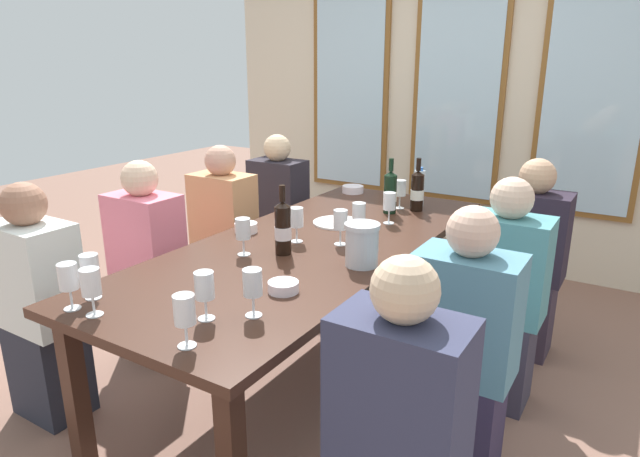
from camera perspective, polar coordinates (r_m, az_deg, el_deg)
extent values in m
plane|color=#845C4C|center=(3.02, -0.75, -14.83)|extent=(12.00, 12.00, 0.00)
cube|color=beige|center=(4.53, 14.43, 14.71)|extent=(4.18, 0.06, 2.90)
cube|color=brown|center=(4.86, 3.17, 15.33)|extent=(0.72, 0.03, 1.88)
cube|color=silver|center=(4.85, 3.08, 15.33)|extent=(0.64, 0.01, 1.80)
cube|color=brown|center=(4.49, 14.25, 14.71)|extent=(0.72, 0.03, 1.88)
cube|color=silver|center=(4.47, 14.18, 14.70)|extent=(0.64, 0.01, 1.80)
cube|color=brown|center=(4.29, 26.71, 13.37)|extent=(0.72, 0.03, 1.88)
cube|color=silver|center=(4.27, 26.69, 13.37)|extent=(0.64, 0.01, 1.80)
cube|color=#3C2218|center=(2.71, -0.81, -1.80)|extent=(0.98, 2.38, 0.04)
cube|color=#3C2218|center=(2.42, -24.04, -15.62)|extent=(0.07, 0.07, 0.70)
cube|color=#3C2218|center=(3.91, 2.93, -1.53)|extent=(0.07, 0.07, 0.70)
cube|color=#3C2218|center=(3.62, 13.96, -3.59)|extent=(0.07, 0.07, 0.70)
cylinder|color=white|center=(3.01, 1.84, 0.62)|extent=(0.27, 0.27, 0.01)
cylinder|color=silver|center=(2.38, 4.38, -1.92)|extent=(0.14, 0.14, 0.17)
cylinder|color=silver|center=(2.35, 4.43, 0.28)|extent=(0.16, 0.16, 0.02)
cylinder|color=black|center=(3.22, 7.31, 3.55)|extent=(0.08, 0.07, 0.22)
cone|color=black|center=(3.19, 7.39, 5.72)|extent=(0.08, 0.07, 0.02)
cylinder|color=black|center=(3.18, 7.42, 6.59)|extent=(0.03, 0.03, 0.08)
cylinder|color=white|center=(3.22, 7.30, 3.36)|extent=(0.08, 0.08, 0.06)
cylinder|color=black|center=(3.29, 10.08, 3.68)|extent=(0.08, 0.07, 0.22)
cone|color=black|center=(3.27, 10.19, 5.73)|extent=(0.08, 0.07, 0.02)
cylinder|color=black|center=(3.26, 10.23, 6.59)|extent=(0.03, 0.03, 0.08)
cylinder|color=white|center=(3.30, 10.07, 3.50)|extent=(0.08, 0.08, 0.06)
cylinder|color=black|center=(2.51, -3.87, -0.20)|extent=(0.07, 0.07, 0.23)
cone|color=black|center=(2.48, -3.93, 2.55)|extent=(0.07, 0.07, 0.02)
cylinder|color=black|center=(2.46, -3.95, 3.67)|extent=(0.03, 0.03, 0.08)
cylinder|color=silver|center=(2.51, -3.87, -0.45)|extent=(0.08, 0.08, 0.06)
cylinder|color=white|center=(3.72, 3.44, 4.10)|extent=(0.14, 0.14, 0.05)
cylinder|color=white|center=(2.87, -7.71, 0.10)|extent=(0.12, 0.12, 0.05)
cylinder|color=white|center=(2.13, -3.84, -6.07)|extent=(0.12, 0.12, 0.04)
cylinder|color=white|center=(3.41, 10.28, 4.14)|extent=(0.06, 0.06, 0.22)
cylinder|color=blue|center=(3.38, 10.39, 6.12)|extent=(0.04, 0.04, 0.02)
cylinder|color=white|center=(1.80, -13.66, -11.77)|extent=(0.06, 0.06, 0.00)
cylinder|color=white|center=(1.78, -13.75, -10.65)|extent=(0.01, 0.01, 0.07)
cylinder|color=white|center=(1.75, -13.95, -8.18)|extent=(0.07, 0.07, 0.09)
cylinder|color=maroon|center=(1.76, -13.88, -9.10)|extent=(0.06, 0.06, 0.03)
cylinder|color=white|center=(3.35, 8.25, 2.13)|extent=(0.06, 0.06, 0.00)
cylinder|color=white|center=(3.34, 8.28, 2.78)|extent=(0.01, 0.01, 0.07)
cylinder|color=white|center=(3.32, 8.35, 4.20)|extent=(0.07, 0.07, 0.09)
cylinder|color=white|center=(2.71, -2.44, -1.34)|extent=(0.06, 0.06, 0.00)
cylinder|color=white|center=(2.70, -2.45, -0.55)|extent=(0.01, 0.01, 0.07)
cylinder|color=white|center=(2.67, -2.47, 1.19)|extent=(0.07, 0.07, 0.09)
cylinder|color=white|center=(2.80, 4.02, -0.73)|extent=(0.06, 0.06, 0.00)
cylinder|color=white|center=(2.79, 4.03, 0.04)|extent=(0.01, 0.01, 0.07)
cylinder|color=white|center=(2.77, 4.07, 1.72)|extent=(0.07, 0.07, 0.09)
cylinder|color=#590C19|center=(2.77, 4.06, 1.12)|extent=(0.06, 0.06, 0.03)
cylinder|color=white|center=(1.96, -11.73, -9.15)|extent=(0.06, 0.06, 0.00)
cylinder|color=white|center=(1.94, -11.80, -8.11)|extent=(0.01, 0.01, 0.07)
cylinder|color=white|center=(1.91, -11.95, -5.80)|extent=(0.07, 0.07, 0.09)
cylinder|color=#590C19|center=(1.92, -11.90, -6.55)|extent=(0.06, 0.06, 0.04)
cylinder|color=white|center=(2.25, -22.49, -6.67)|extent=(0.06, 0.06, 0.00)
cylinder|color=white|center=(2.23, -22.61, -5.74)|extent=(0.01, 0.01, 0.07)
cylinder|color=white|center=(2.20, -22.86, -3.69)|extent=(0.07, 0.07, 0.09)
cylinder|color=maroon|center=(2.21, -22.77, -4.46)|extent=(0.06, 0.06, 0.03)
cylinder|color=white|center=(3.03, 7.15, 0.57)|extent=(0.06, 0.06, 0.00)
cylinder|color=white|center=(3.02, 7.18, 1.29)|extent=(0.01, 0.01, 0.07)
cylinder|color=white|center=(3.00, 7.24, 2.85)|extent=(0.07, 0.07, 0.09)
cylinder|color=#590C19|center=(3.01, 7.21, 2.23)|extent=(0.06, 0.06, 0.02)
cylinder|color=white|center=(2.55, -7.91, -2.68)|extent=(0.06, 0.06, 0.00)
cylinder|color=white|center=(2.54, -7.95, -1.84)|extent=(0.01, 0.01, 0.07)
cylinder|color=white|center=(2.51, -8.03, 0.00)|extent=(0.07, 0.07, 0.09)
cylinder|color=maroon|center=(2.52, -8.00, -0.68)|extent=(0.06, 0.06, 0.03)
cylinder|color=white|center=(2.18, -24.35, -7.58)|extent=(0.06, 0.06, 0.00)
cylinder|color=white|center=(2.17, -24.48, -6.63)|extent=(0.01, 0.01, 0.07)
cylinder|color=white|center=(2.14, -24.76, -4.54)|extent=(0.07, 0.07, 0.09)
cylinder|color=beige|center=(2.15, -24.64, -5.42)|extent=(0.06, 0.06, 0.02)
cylinder|color=white|center=(2.10, -22.39, -8.29)|extent=(0.06, 0.06, 0.00)
cylinder|color=white|center=(2.09, -22.52, -7.31)|extent=(0.01, 0.01, 0.07)
cylinder|color=white|center=(2.06, -22.78, -5.14)|extent=(0.07, 0.07, 0.09)
cylinder|color=beige|center=(2.07, -22.68, -5.96)|extent=(0.06, 0.06, 0.03)
cylinder|color=white|center=(1.96, -6.91, -8.95)|extent=(0.06, 0.06, 0.00)
cylinder|color=white|center=(1.94, -6.95, -7.90)|extent=(0.01, 0.01, 0.07)
cylinder|color=white|center=(1.91, -7.04, -5.58)|extent=(0.07, 0.07, 0.09)
cylinder|color=white|center=(2.67, 2.12, -1.64)|extent=(0.06, 0.06, 0.00)
cylinder|color=white|center=(2.65, 2.13, -0.83)|extent=(0.01, 0.01, 0.07)
cylinder|color=white|center=(2.63, 2.15, 0.93)|extent=(0.07, 0.07, 0.09)
cylinder|color=#590C19|center=(2.64, 2.14, 0.21)|extent=(0.06, 0.06, 0.02)
cube|color=#312134|center=(4.05, -4.22, -2.78)|extent=(0.32, 0.24, 0.45)
cube|color=#29252E|center=(3.91, -4.37, 3.64)|extent=(0.38, 0.24, 0.48)
sphere|color=beige|center=(3.85, -4.48, 8.35)|extent=(0.19, 0.19, 0.19)
cube|color=#372A39|center=(3.34, 20.22, -8.29)|extent=(0.32, 0.24, 0.45)
cube|color=#261D2B|center=(3.18, 21.08, -0.67)|extent=(0.38, 0.24, 0.48)
sphere|color=tan|center=(3.10, 21.71, 5.06)|extent=(0.19, 0.19, 0.19)
cube|color=#282A36|center=(2.92, -26.26, -12.93)|extent=(0.32, 0.24, 0.45)
cube|color=white|center=(2.73, -27.53, -4.37)|extent=(0.38, 0.24, 0.48)
sphere|color=#9C6951|center=(2.64, -28.50, 2.24)|extent=(0.19, 0.19, 0.19)
cube|color=#343752|center=(1.63, 8.30, -16.86)|extent=(0.38, 0.24, 0.48)
sphere|color=beige|center=(1.48, 8.84, -6.32)|extent=(0.19, 0.19, 0.19)
cube|color=#343338|center=(3.23, -16.97, -8.86)|extent=(0.32, 0.24, 0.45)
cube|color=pink|center=(3.06, -17.72, -0.99)|extent=(0.38, 0.24, 0.48)
sphere|color=beige|center=(2.98, -18.28, 4.97)|extent=(0.19, 0.19, 0.19)
cube|color=#302844|center=(2.37, 14.02, -18.89)|extent=(0.32, 0.24, 0.45)
cube|color=teal|center=(2.13, 14.92, -8.70)|extent=(0.38, 0.24, 0.48)
sphere|color=beige|center=(2.02, 15.62, -0.33)|extent=(0.19, 0.19, 0.19)
cube|color=#28212C|center=(3.62, -9.67, -5.43)|extent=(0.32, 0.24, 0.45)
cube|color=tan|center=(3.47, -10.05, 1.68)|extent=(0.38, 0.24, 0.48)
sphere|color=tan|center=(3.40, -10.34, 6.97)|extent=(0.19, 0.19, 0.19)
cube|color=#373242|center=(2.85, 17.77, -12.61)|extent=(0.32, 0.24, 0.45)
cube|color=teal|center=(2.66, 18.68, -3.83)|extent=(0.38, 0.24, 0.48)
sphere|color=beige|center=(2.56, 19.36, 2.99)|extent=(0.19, 0.19, 0.19)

